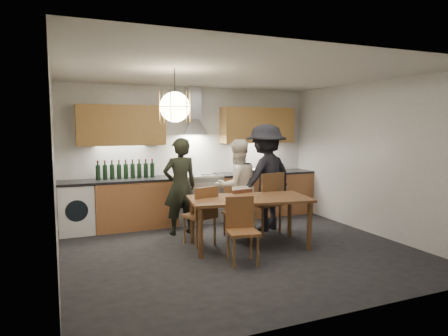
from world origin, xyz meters
name	(u,v)px	position (x,y,z in m)	size (l,w,h in m)	color
ground	(239,250)	(0.00, 0.00, 0.00)	(5.00, 5.00, 0.00)	black
room_shell	(240,136)	(0.00, 0.00, 1.71)	(5.02, 4.52, 2.61)	white
counter_run	(198,198)	(0.02, 1.95, 0.45)	(5.00, 0.62, 0.90)	#BB7747
range_stove	(197,199)	(0.00, 1.94, 0.44)	(0.90, 0.60, 0.92)	silver
wall_fixtures	(194,125)	(0.00, 2.07, 1.87)	(4.30, 0.54, 1.10)	#BD8C48
pendant_lamp	(175,107)	(-1.00, -0.10, 2.10)	(0.43, 0.43, 0.70)	black
dining_table	(249,203)	(0.21, 0.11, 0.68)	(1.93, 1.18, 0.76)	brown
chair_back_left	(203,212)	(-0.43, 0.44, 0.53)	(0.52, 0.52, 0.93)	brown
chair_back_mid	(239,210)	(0.27, 0.60, 0.47)	(0.42, 0.42, 0.82)	#5B301C
chair_back_right	(268,199)	(0.83, 0.63, 0.61)	(0.57, 0.57, 1.06)	brown
chair_front	(241,225)	(-0.19, -0.46, 0.51)	(0.47, 0.47, 0.89)	brown
person_left	(180,186)	(-0.55, 1.21, 0.83)	(0.60, 0.40, 1.65)	black
person_mid	(237,186)	(0.39, 0.94, 0.81)	(0.79, 0.61, 1.62)	white
person_right	(266,177)	(0.94, 0.91, 0.94)	(1.21, 0.70, 1.88)	black
mixing_bowl	(254,171)	(1.20, 1.88, 0.94)	(0.32, 0.32, 0.08)	#AAABAE
stock_pot	(279,168)	(1.81, 1.93, 0.97)	(0.21, 0.21, 0.15)	silver
wine_bottles	(126,169)	(-1.33, 2.01, 1.07)	(1.05, 0.08, 0.34)	black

